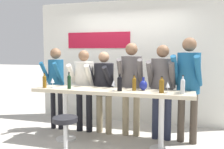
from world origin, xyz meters
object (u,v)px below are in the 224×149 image
person_center_left (104,84)px  wine_bottle_2 (134,83)px  wine_glass_2 (168,85)px  decorative_vase (143,85)px  person_far_left (56,79)px  wine_glass_0 (114,83)px  wine_bottle_4 (183,85)px  person_right (188,78)px  wine_glass_1 (52,81)px  wine_bottle_5 (69,81)px  wine_bottle_1 (120,83)px  person_center (131,79)px  wine_bottle_3 (162,85)px  person_center_right (162,82)px  bar_stool (65,131)px  person_left (84,82)px  tasting_table (111,98)px  wine_bottle_0 (44,81)px

person_center_left → wine_bottle_2: size_ratio=6.02×
wine_glass_2 → decorative_vase: bearing=160.3°
person_far_left → wine_glass_0: person_far_left is taller
wine_bottle_4 → person_right: bearing=81.6°
wine_glass_1 → wine_bottle_5: bearing=-5.5°
wine_glass_2 → decorative_vase: decorative_vase is taller
wine_bottle_5 → decorative_vase: bearing=9.4°
wine_bottle_1 → wine_bottle_5: bearing=-178.5°
wine_bottle_1 → wine_glass_2: wine_bottle_1 is taller
person_center → wine_bottle_3: bearing=-50.3°
person_center_right → wine_bottle_3: (0.05, -0.57, 0.02)m
person_center_right → wine_glass_2: person_center_right is taller
bar_stool → wine_bottle_1: bearing=42.9°
wine_glass_2 → person_center: bearing=140.3°
wine_bottle_4 → decorative_vase: 0.66m
bar_stool → wine_glass_2: bearing=24.8°
person_left → person_center: 0.95m
person_right → wine_bottle_2: person_right is taller
tasting_table → wine_glass_1: wine_glass_1 is taller
tasting_table → decorative_vase: (0.54, 0.09, 0.23)m
decorative_vase → bar_stool: bearing=-141.8°
wine_bottle_0 → wine_bottle_3: 2.04m
wine_bottle_1 → bar_stool: bearing=-137.1°
person_center_right → wine_bottle_2: size_ratio=6.48×
person_center → wine_glass_1: 1.43m
wine_bottle_2 → wine_glass_1: size_ratio=1.49×
wine_bottle_3 → decorative_vase: 0.36m
wine_bottle_5 → wine_bottle_1: bearing=1.5°
person_center_left → wine_glass_1: person_center_left is taller
bar_stool → wine_bottle_3: size_ratio=2.37×
person_far_left → wine_bottle_5: size_ratio=5.65×
person_right → wine_glass_2: 0.60m
tasting_table → person_left: (-0.71, 0.51, 0.19)m
person_far_left → wine_bottle_4: bearing=-12.4°
wine_bottle_0 → wine_bottle_5: size_ratio=0.91×
wine_glass_0 → decorative_vase: bearing=24.8°
person_center_left → person_far_left: bearing=-167.1°
person_center_left → wine_glass_0: person_center_left is taller
bar_stool → wine_glass_2: (1.43, 0.66, 0.66)m
wine_glass_0 → tasting_table: bearing=126.6°
wine_bottle_2 → wine_bottle_4: (0.77, -0.12, 0.01)m
wine_bottle_0 → wine_bottle_5: wine_bottle_5 is taller
wine_bottle_2 → wine_bottle_5: wine_bottle_5 is taller
tasting_table → person_far_left: (-1.31, 0.50, 0.23)m
wine_bottle_1 → wine_glass_1: (-1.23, 0.01, -0.01)m
tasting_table → wine_bottle_1: size_ratio=9.63×
person_center_left → wine_bottle_4: 1.60m
person_left → wine_bottle_0: size_ratio=6.06×
wine_bottle_2 → wine_glass_1: bearing=-175.8°
person_center_left → wine_bottle_3: (1.15, -0.60, 0.10)m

